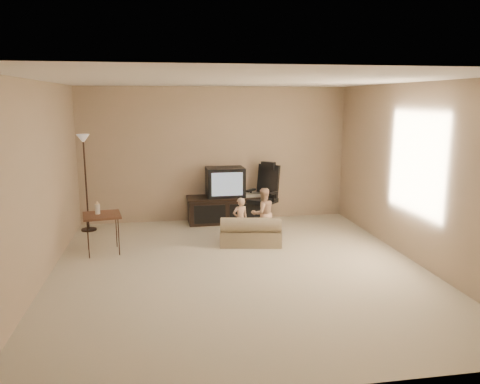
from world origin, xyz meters
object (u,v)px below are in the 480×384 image
Objects in this scene: side_table at (101,215)px; tv_stand at (226,200)px; toddler_left at (240,219)px; toddler_right at (263,213)px; floor_lamp at (85,161)px; child_sofa at (251,233)px; office_chair at (264,201)px.

tv_stand is at bearing 35.13° from side_table.
toddler_right is at bearing 173.70° from toddler_left.
floor_lamp is (-0.39, 1.29, 0.66)m from side_table.
side_table is at bearing -169.68° from child_sofa.
tv_stand reaches higher than toddler_right.
floor_lamp is at bearing 164.42° from child_sofa.
toddler_left is at bearing -76.70° from office_chair.
floor_lamp is at bearing -31.84° from toddler_right.
child_sofa is at bearing -83.11° from tv_stand.
toddler_right is (-0.23, -0.99, 0.02)m from office_chair.
tv_stand is 1.71× the size of toddler_right.
side_table reaches higher than toddler_left.
floor_lamp is 2.35× the size of toddler_left.
tv_stand is at bearing -149.29° from office_chair.
toddler_left is (-0.13, 0.24, 0.17)m from child_sofa.
toddler_left is (0.07, -1.21, -0.07)m from tv_stand.
side_table is 1.50m from floor_lamp.
office_chair is 1.02m from toddler_right.
side_table is at bearing -8.24° from toddler_left.
office_chair is 3.26m from floor_lamp.
toddler_left is at bearing -4.69° from toddler_right.
office_chair reaches higher than toddler_right.
toddler_right is (0.39, 0.06, 0.07)m from toddler_left.
floor_lamp reaches higher than toddler_right.
floor_lamp is at bearing -135.97° from office_chair.
toddler_right is at bearing 59.05° from child_sofa.
tv_stand is 2.59m from floor_lamp.
toddler_left is at bearing -22.47° from floor_lamp.
side_table is (-2.76, -1.29, 0.16)m from office_chair.
side_table is 2.16m from toddler_left.
side_table is 1.11× the size of toddler_left.
floor_lamp reaches higher than child_sofa.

